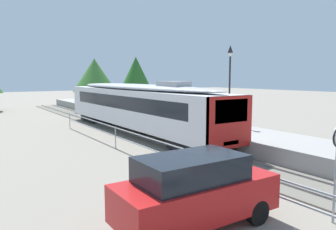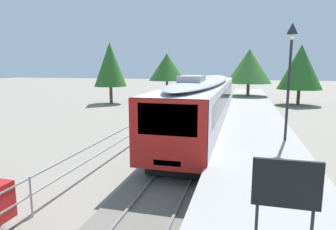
# 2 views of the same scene
# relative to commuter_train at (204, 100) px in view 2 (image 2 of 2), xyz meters

# --- Properties ---
(ground_plane) EXTENTS (160.00, 160.00, 0.00)m
(ground_plane) POSITION_rel_commuter_train_xyz_m (-3.00, -2.64, -2.15)
(ground_plane) COLOR gray
(track_rails) EXTENTS (3.20, 60.00, 0.14)m
(track_rails) POSITION_rel_commuter_train_xyz_m (0.00, -2.64, -2.11)
(track_rails) COLOR #6B665B
(track_rails) RESTS_ON ground
(commuter_train) EXTENTS (2.82, 19.74, 3.74)m
(commuter_train) POSITION_rel_commuter_train_xyz_m (0.00, 0.00, 0.00)
(commuter_train) COLOR silver
(commuter_train) RESTS_ON track_rails
(station_platform) EXTENTS (3.90, 60.00, 0.90)m
(station_platform) POSITION_rel_commuter_train_xyz_m (3.25, -2.64, -1.70)
(station_platform) COLOR #999691
(station_platform) RESTS_ON ground
(platform_lamp_mid_platform) EXTENTS (0.34, 0.34, 5.35)m
(platform_lamp_mid_platform) POSITION_rel_commuter_train_xyz_m (4.50, -4.98, 2.48)
(platform_lamp_mid_platform) COLOR #232328
(platform_lamp_mid_platform) RESTS_ON station_platform
(platform_notice_board) EXTENTS (1.20, 0.08, 1.80)m
(platform_notice_board) POSITION_rel_commuter_train_xyz_m (3.32, -13.94, 0.04)
(platform_notice_board) COLOR #232328
(platform_notice_board) RESTS_ON station_platform
(carpark_fence) EXTENTS (0.06, 36.06, 1.25)m
(carpark_fence) POSITION_rel_commuter_train_xyz_m (-3.30, -12.64, -1.24)
(carpark_fence) COLOR #9EA0A5
(carpark_fence) RESTS_ON ground
(tree_behind_carpark) EXTENTS (3.74, 3.74, 7.07)m
(tree_behind_carpark) POSITION_rel_commuter_train_xyz_m (-12.54, 12.12, 2.39)
(tree_behind_carpark) COLOR brown
(tree_behind_carpark) RESTS_ON ground
(tree_behind_station_far) EXTENTS (5.19, 5.19, 6.33)m
(tree_behind_station_far) POSITION_rel_commuter_train_xyz_m (3.04, 16.23, 2.20)
(tree_behind_station_far) COLOR brown
(tree_behind_station_far) RESTS_ON ground
(tree_distant_left) EXTENTS (5.47, 5.47, 6.24)m
(tree_distant_left) POSITION_rel_commuter_train_xyz_m (-8.74, 23.55, 2.08)
(tree_distant_left) COLOR brown
(tree_distant_left) RESTS_ON ground
(tree_distant_centre) EXTENTS (4.80, 4.80, 6.73)m
(tree_distant_centre) POSITION_rel_commuter_train_xyz_m (8.56, 16.14, 2.11)
(tree_distant_centre) COLOR brown
(tree_distant_centre) RESTS_ON ground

